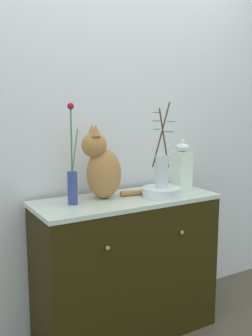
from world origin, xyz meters
name	(u,v)px	position (x,y,z in m)	size (l,w,h in m)	color
ground_plane	(126,331)	(0.00, 0.00, 0.00)	(6.00, 6.00, 0.00)	brown
wall_back	(103,122)	(0.00, 0.30, 1.30)	(4.40, 0.08, 2.60)	silver
sideboard	(126,266)	(0.00, 0.00, 0.43)	(1.11, 0.46, 0.86)	black
cat_sitting	(102,167)	(-0.13, 0.06, 1.05)	(0.43, 0.21, 0.44)	#AB7740
vase_slim_green	(72,180)	(-0.33, 0.02, 1.00)	(0.07, 0.05, 0.56)	#30418A
bowl_porcelain	(161,192)	(0.20, -0.09, 0.89)	(0.23, 0.23, 0.06)	white
vase_glass_clear	(162,167)	(0.20, -0.08, 1.05)	(0.11, 0.26, 0.51)	silver
jar_lidded_porcelain	(182,168)	(0.41, -0.01, 1.01)	(0.10, 0.10, 0.33)	white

